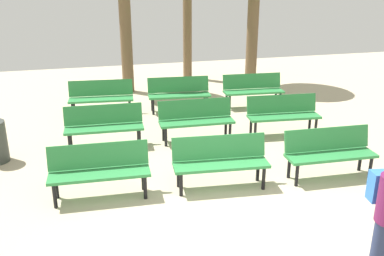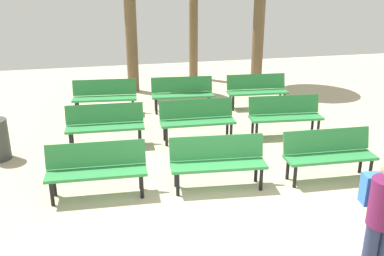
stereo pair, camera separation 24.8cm
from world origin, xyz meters
name	(u,v)px [view 2 (the right image)]	position (x,y,z in m)	size (l,w,h in m)	color
ground_plane	(241,238)	(0.00, 0.00, 0.00)	(24.00, 24.00, 0.00)	#BCAD8E
bench_r0_c0	(97,167)	(-1.88, 1.70, 0.50)	(1.62, 0.56, 0.87)	#2D8442
bench_r0_c1	(218,159)	(0.11, 1.54, 0.50)	(1.64, 0.63, 0.87)	#2D8442
bench_r0_c2	(329,152)	(2.09, 1.41, 0.50)	(1.62, 0.55, 0.87)	#2D8442
bench_r1_c0	(105,123)	(-1.66, 3.83, 0.50)	(1.62, 0.56, 0.87)	#2D8442
bench_r1_c1	(197,118)	(0.28, 3.73, 0.50)	(1.62, 0.55, 0.87)	#2D8442
bench_r1_c2	(285,113)	(2.25, 3.59, 0.50)	(1.64, 0.62, 0.87)	#2D8442
bench_r2_c0	(105,95)	(-1.59, 6.01, 0.50)	(1.64, 0.64, 0.87)	#2D8442
bench_r2_c1	(182,92)	(0.40, 5.86, 0.50)	(1.64, 0.62, 0.87)	#2D8442
bench_r2_c2	(257,89)	(2.40, 5.72, 0.50)	(1.63, 0.60, 0.87)	#2D8442
tree_2	(193,38)	(1.51, 9.37, 1.36)	(0.29, 0.29, 2.72)	brown
visitor_with_backpack	(381,216)	(1.16, -1.24, 0.94)	(0.39, 0.56, 1.65)	navy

